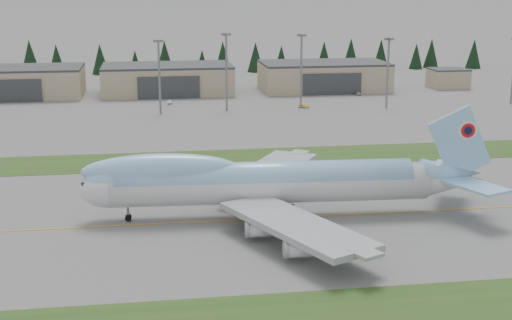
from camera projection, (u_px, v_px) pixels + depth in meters
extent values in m
plane|color=slate|center=(279.00, 218.00, 126.25)|extent=(7000.00, 7000.00, 0.00)
cube|color=#2A4E1B|center=(333.00, 314.00, 89.80)|extent=(400.00, 14.00, 0.08)
cube|color=#2A4E1B|center=(245.00, 158.00, 169.41)|extent=(400.00, 18.00, 0.08)
cube|color=orange|center=(279.00, 218.00, 126.25)|extent=(400.00, 0.40, 0.02)
cylinder|color=silver|center=(270.00, 185.00, 125.87)|extent=(56.43, 9.58, 6.52)
cylinder|color=#92C4EF|center=(265.00, 179.00, 125.49)|extent=(52.39, 8.86, 6.02)
ellipsoid|color=silver|center=(109.00, 189.00, 123.29)|extent=(10.77, 7.08, 6.52)
ellipsoid|color=#92C4EF|center=(109.00, 183.00, 123.00)|extent=(9.01, 5.99, 5.53)
ellipsoid|color=#92C4EF|center=(161.00, 171.00, 123.37)|extent=(27.94, 7.04, 6.02)
cube|color=#0C1433|center=(88.00, 182.00, 122.65)|extent=(2.29, 2.72, 1.30)
cone|color=silver|center=(452.00, 180.00, 128.91)|extent=(12.36, 7.04, 6.39)
cone|color=#92C4EF|center=(452.00, 174.00, 128.62)|extent=(11.33, 6.41, 5.82)
cube|color=#92C4EF|center=(460.00, 143.00, 127.35)|extent=(12.16, 1.26, 13.84)
cylinder|color=silver|center=(466.00, 130.00, 127.26)|extent=(3.62, 0.40, 3.61)
cylinder|color=red|center=(466.00, 129.00, 127.36)|extent=(2.61, 0.34, 2.61)
cylinder|color=#0C1433|center=(466.00, 129.00, 127.46)|extent=(1.51, 0.28, 1.50)
cube|color=#92C4EF|center=(451.00, 168.00, 134.76)|extent=(10.51, 12.56, 0.46)
cube|color=#92C4EF|center=(476.00, 186.00, 123.14)|extent=(9.69, 12.48, 0.46)
cube|color=#9EA0A6|center=(271.00, 171.00, 142.47)|extent=(23.71, 30.67, 1.00)
cube|color=#9EA0A6|center=(295.00, 225.00, 110.52)|extent=(21.29, 31.30, 1.00)
cylinder|color=silver|center=(250.00, 186.00, 138.64)|extent=(5.34, 2.79, 2.51)
cylinder|color=silver|center=(269.00, 173.00, 148.10)|extent=(5.34, 2.79, 2.51)
cylinder|color=silver|center=(263.00, 229.00, 114.43)|extent=(5.34, 2.79, 2.51)
cylinder|color=silver|center=(302.00, 249.00, 105.88)|extent=(5.34, 2.79, 2.51)
cylinder|color=slate|center=(128.00, 214.00, 124.69)|extent=(0.46, 0.46, 2.41)
cylinder|color=slate|center=(260.00, 204.00, 129.74)|extent=(0.59, 0.59, 2.61)
cylinder|color=slate|center=(264.00, 215.00, 123.93)|extent=(0.59, 0.59, 2.61)
cylinder|color=slate|center=(287.00, 204.00, 130.20)|extent=(0.59, 0.59, 2.61)
cylinder|color=slate|center=(292.00, 214.00, 124.39)|extent=(0.59, 0.59, 2.61)
cylinder|color=black|center=(128.00, 218.00, 124.46)|extent=(1.12, 0.41, 1.10)
cylinder|color=black|center=(128.00, 217.00, 125.24)|extent=(1.12, 0.41, 1.10)
cylinder|color=black|center=(260.00, 208.00, 129.91)|extent=(1.23, 0.57, 1.20)
cylinder|color=black|center=(264.00, 219.00, 124.10)|extent=(1.23, 0.57, 1.20)
cylinder|color=black|center=(287.00, 207.00, 130.37)|extent=(1.23, 0.57, 1.20)
cylinder|color=black|center=(292.00, 218.00, 124.56)|extent=(1.23, 0.57, 1.20)
cube|color=tan|center=(15.00, 83.00, 258.80)|extent=(48.00, 26.00, 10.00)
cube|color=#343638|center=(14.00, 68.00, 257.49)|extent=(48.00, 26.00, 0.80)
cube|color=#343638|center=(9.00, 91.00, 246.29)|extent=(22.08, 0.60, 8.00)
cube|color=tan|center=(168.00, 80.00, 266.75)|extent=(48.00, 26.00, 10.00)
cube|color=#343638|center=(167.00, 66.00, 265.44)|extent=(48.00, 26.00, 0.80)
cube|color=#343638|center=(169.00, 88.00, 254.24)|extent=(22.08, 0.60, 8.00)
cube|color=tan|center=(324.00, 77.00, 275.42)|extent=(48.00, 26.00, 10.00)
cube|color=#343638|center=(324.00, 63.00, 274.11)|extent=(48.00, 26.00, 0.80)
cube|color=#343638|center=(332.00, 84.00, 262.91)|extent=(22.08, 0.60, 8.00)
cube|color=tan|center=(448.00, 79.00, 281.10)|extent=(14.00, 12.00, 7.00)
cube|color=#343638|center=(449.00, 69.00, 280.17)|extent=(14.00, 12.00, 0.60)
cylinder|color=slate|center=(159.00, 79.00, 223.32)|extent=(0.70, 0.70, 22.49)
cube|color=slate|center=(158.00, 41.00, 220.49)|extent=(3.20, 3.20, 0.80)
cylinder|color=slate|center=(227.00, 73.00, 229.45)|extent=(0.70, 0.70, 24.10)
cube|color=slate|center=(226.00, 34.00, 226.42)|extent=(3.20, 3.20, 0.80)
cylinder|color=slate|center=(301.00, 73.00, 233.73)|extent=(0.70, 0.70, 23.47)
cube|color=slate|center=(302.00, 35.00, 230.78)|extent=(3.20, 3.20, 0.80)
cylinder|color=slate|center=(388.00, 75.00, 233.82)|extent=(0.70, 0.70, 22.31)
cube|color=slate|center=(389.00, 39.00, 231.02)|extent=(3.20, 3.20, 0.80)
imported|color=white|center=(170.00, 104.00, 244.23)|extent=(1.85, 4.12, 1.38)
imported|color=gold|center=(304.00, 108.00, 237.09)|extent=(3.97, 3.01, 1.25)
imported|color=#9A9A9E|center=(358.00, 95.00, 263.56)|extent=(1.75, 4.13, 1.19)
cone|color=black|center=(30.00, 57.00, 318.41)|extent=(8.86, 8.86, 15.82)
cone|color=black|center=(57.00, 60.00, 318.91)|extent=(7.72, 7.72, 13.78)
cone|color=black|center=(100.00, 59.00, 321.47)|extent=(7.73, 7.73, 13.80)
cone|color=black|center=(135.00, 62.00, 325.70)|extent=(5.90, 5.90, 10.53)
cone|color=black|center=(165.00, 57.00, 327.40)|extent=(8.26, 8.26, 14.76)
cone|color=black|center=(202.00, 62.00, 324.82)|extent=(6.07, 6.07, 10.84)
cone|color=black|center=(223.00, 57.00, 329.06)|extent=(8.04, 8.04, 14.35)
cone|color=black|center=(256.00, 57.00, 330.17)|extent=(7.70, 7.70, 13.75)
cone|color=black|center=(281.00, 58.00, 337.17)|extent=(6.54, 6.54, 11.68)
cone|color=black|center=(324.00, 55.00, 338.17)|extent=(7.58, 7.58, 13.54)
cone|color=black|center=(351.00, 54.00, 338.16)|extent=(8.39, 8.39, 14.99)
cone|color=black|center=(381.00, 54.00, 343.31)|extent=(7.87, 7.87, 14.04)
cone|color=black|center=(416.00, 56.00, 341.83)|extent=(6.88, 6.88, 12.29)
cone|color=black|center=(431.00, 53.00, 346.88)|extent=(7.85, 7.85, 14.02)
cone|color=black|center=(474.00, 54.00, 344.24)|extent=(7.82, 7.82, 13.97)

